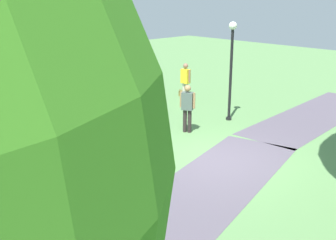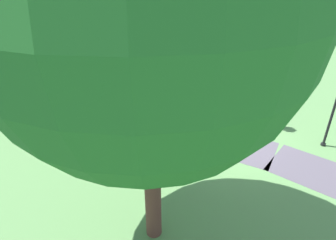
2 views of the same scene
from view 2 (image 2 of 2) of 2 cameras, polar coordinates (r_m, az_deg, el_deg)
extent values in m
plane|color=#57824B|center=(12.54, 12.75, -3.55)|extent=(48.00, 48.00, 0.00)
cube|color=#544B58|center=(12.72, 3.24, -2.35)|extent=(8.30, 4.10, 0.01)
cube|color=#544B58|center=(16.68, -23.53, 2.82)|extent=(8.02, 5.92, 0.01)
cylinder|color=brown|center=(7.08, -3.21, -12.66)|extent=(0.42, 0.42, 3.52)
sphere|color=#26682A|center=(5.45, -4.37, 21.14)|extent=(6.30, 6.30, 6.30)
cylinder|color=brown|center=(15.35, -24.63, 5.91)|extent=(0.32, 0.32, 2.64)
sphere|color=#3A7B1F|center=(14.74, -26.51, 14.70)|extent=(3.18, 3.18, 3.18)
cylinder|color=black|center=(13.38, 29.27, -4.37)|extent=(0.20, 0.20, 0.10)
cylinder|color=black|center=(12.72, 30.85, 1.64)|extent=(0.10, 0.10, 3.22)
ellipsoid|color=gray|center=(16.22, 10.22, 5.31)|extent=(1.11, 1.01, 0.64)
cylinder|color=#2A2222|center=(13.72, 21.58, -0.23)|extent=(0.13, 0.13, 0.78)
cylinder|color=#2A2222|center=(13.86, 21.54, 0.06)|extent=(0.13, 0.13, 0.78)
cube|color=#495852|center=(13.51, 22.05, 2.47)|extent=(0.38, 0.43, 0.58)
cylinder|color=#A37C52|center=(13.30, 22.14, 2.21)|extent=(0.08, 0.08, 0.52)
cylinder|color=#A37C52|center=(13.70, 22.00, 2.96)|extent=(0.08, 0.08, 0.52)
sphere|color=#A37C52|center=(13.35, 22.36, 4.12)|extent=(0.21, 0.21, 0.21)
cube|color=navy|center=(16.01, 6.97, 4.78)|extent=(0.34, 0.31, 0.40)
cube|color=navy|center=(16.09, 7.37, 4.57)|extent=(0.20, 0.14, 0.18)
cube|color=black|center=(16.64, 3.79, 5.83)|extent=(0.28, 0.33, 0.40)
cube|color=black|center=(16.57, 4.02, 5.42)|extent=(0.12, 0.20, 0.18)
cylinder|color=gold|center=(17.47, 17.68, 4.95)|extent=(0.26, 0.26, 0.02)
camera|label=1|loc=(14.03, -35.90, 14.97)|focal=44.14mm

